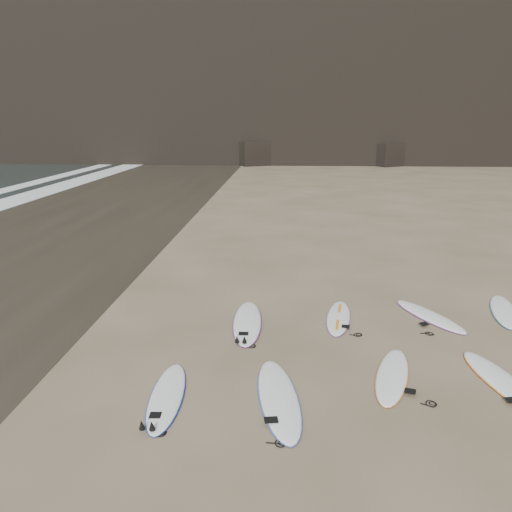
{
  "coord_description": "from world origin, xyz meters",
  "views": [
    {
      "loc": [
        -2.51,
        -8.58,
        4.72
      ],
      "look_at": [
        -3.17,
        3.08,
        1.5
      ],
      "focal_mm": 35.0,
      "sensor_mm": 36.0,
      "label": 1
    }
  ],
  "objects": [
    {
      "name": "ground",
      "position": [
        0.0,
        0.0,
        0.0
      ],
      "size": [
        240.0,
        240.0,
        0.0
      ],
      "primitive_type": "plane",
      "color": "#897559",
      "rests_on": "ground"
    },
    {
      "name": "surfboard_7",
      "position": [
        1.11,
        3.07,
        0.04
      ],
      "size": [
        1.55,
        2.37,
        0.08
      ],
      "primitive_type": "ellipsoid",
      "rotation": [
        0.0,
        0.0,
        0.46
      ],
      "color": "white",
      "rests_on": "ground"
    },
    {
      "name": "surfboard_2",
      "position": [
        -0.41,
        0.03,
        0.04
      ],
      "size": [
        1.2,
        2.37,
        0.08
      ],
      "primitive_type": "ellipsoid",
      "rotation": [
        0.0,
        0.0,
        -0.29
      ],
      "color": "white",
      "rests_on": "ground"
    },
    {
      "name": "surfboard_3",
      "position": [
        1.58,
        -0.1,
        0.04
      ],
      "size": [
        1.07,
        2.56,
        0.09
      ],
      "primitive_type": "ellipsoid",
      "rotation": [
        0.0,
        0.0,
        0.19
      ],
      "color": "white",
      "rests_on": "ground"
    },
    {
      "name": "surfboard_0",
      "position": [
        -4.51,
        -0.92,
        0.04
      ],
      "size": [
        0.7,
        2.36,
        0.08
      ],
      "primitive_type": "ellipsoid",
      "rotation": [
        0.0,
        0.0,
        0.06
      ],
      "color": "white",
      "rests_on": "ground"
    },
    {
      "name": "surfboard_8",
      "position": [
        3.08,
        3.51,
        0.04
      ],
      "size": [
        1.19,
        2.47,
        0.09
      ],
      "primitive_type": "ellipsoid",
      "rotation": [
        0.0,
        0.0,
        -0.27
      ],
      "color": "white",
      "rests_on": "ground"
    },
    {
      "name": "surfboard_5",
      "position": [
        -3.34,
        2.42,
        0.05
      ],
      "size": [
        0.76,
        2.73,
        0.1
      ],
      "primitive_type": "ellipsoid",
      "rotation": [
        0.0,
        0.0,
        0.04
      ],
      "color": "white",
      "rests_on": "ground"
    },
    {
      "name": "wet_sand",
      "position": [
        -13.0,
        10.0,
        0.0
      ],
      "size": [
        12.0,
        200.0,
        0.01
      ],
      "primitive_type": "cube",
      "color": "#383026",
      "rests_on": "ground"
    },
    {
      "name": "surfboard_1",
      "position": [
        -2.55,
        -0.87,
        0.05
      ],
      "size": [
        1.04,
        2.78,
        0.1
      ],
      "primitive_type": "ellipsoid",
      "rotation": [
        0.0,
        0.0,
        0.15
      ],
      "color": "white",
      "rests_on": "ground"
    },
    {
      "name": "surfboard_6",
      "position": [
        -1.13,
        2.85,
        0.04
      ],
      "size": [
        0.89,
        2.32,
        0.08
      ],
      "primitive_type": "ellipsoid",
      "rotation": [
        0.0,
        0.0,
        -0.16
      ],
      "color": "white",
      "rests_on": "ground"
    }
  ]
}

